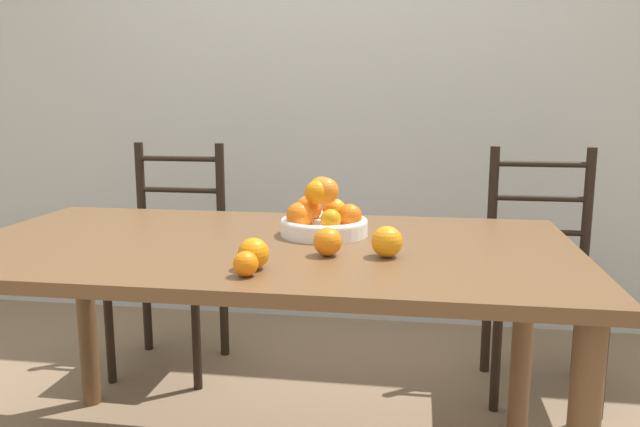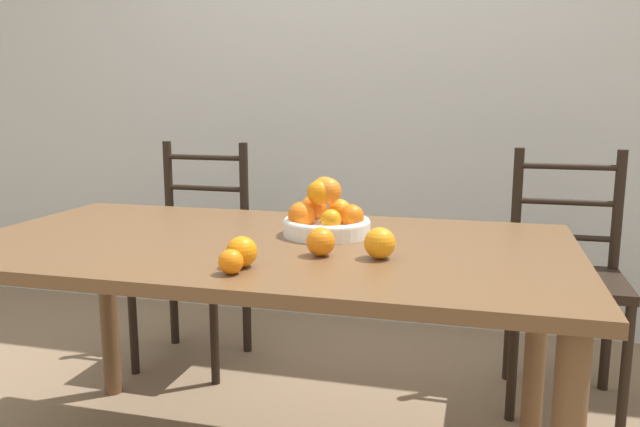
% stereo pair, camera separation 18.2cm
% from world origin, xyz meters
% --- Properties ---
extents(wall_back, '(8.00, 0.06, 2.60)m').
position_xyz_m(wall_back, '(0.00, 1.54, 1.30)').
color(wall_back, beige).
rests_on(wall_back, ground_plane).
extents(dining_table, '(1.78, 0.95, 0.77)m').
position_xyz_m(dining_table, '(0.00, 0.00, 0.68)').
color(dining_table, brown).
rests_on(dining_table, ground_plane).
extents(fruit_bowl, '(0.27, 0.27, 0.18)m').
position_xyz_m(fruit_bowl, '(0.15, 0.13, 0.83)').
color(fruit_bowl, white).
rests_on(fruit_bowl, dining_table).
extents(orange_loose_0, '(0.08, 0.08, 0.08)m').
position_xyz_m(orange_loose_0, '(0.05, -0.29, 0.81)').
color(orange_loose_0, orange).
rests_on(orange_loose_0, dining_table).
extents(orange_loose_1, '(0.08, 0.08, 0.08)m').
position_xyz_m(orange_loose_1, '(0.21, -0.13, 0.81)').
color(orange_loose_1, orange).
rests_on(orange_loose_1, dining_table).
extents(orange_loose_2, '(0.08, 0.08, 0.08)m').
position_xyz_m(orange_loose_2, '(0.36, -0.12, 0.81)').
color(orange_loose_2, orange).
rests_on(orange_loose_2, dining_table).
extents(orange_loose_3, '(0.06, 0.06, 0.06)m').
position_xyz_m(orange_loose_3, '(0.04, -0.36, 0.80)').
color(orange_loose_3, orange).
rests_on(orange_loose_3, dining_table).
extents(chair_left, '(0.42, 0.40, 0.99)m').
position_xyz_m(chair_left, '(-0.63, 0.80, 0.48)').
color(chair_left, black).
rests_on(chair_left, ground_plane).
extents(chair_right, '(0.42, 0.40, 0.99)m').
position_xyz_m(chair_right, '(0.94, 0.80, 0.48)').
color(chair_right, black).
rests_on(chair_right, ground_plane).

